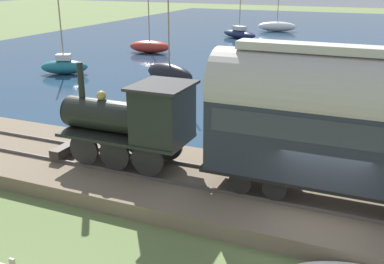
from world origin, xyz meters
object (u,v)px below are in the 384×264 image
Objects in this scene: sailboat_navy at (239,33)px; sailboat_black at (169,73)px; rowboat_off_pier at (107,119)px; passenger_coach at (353,120)px; rowboat_mid_harbor at (317,144)px; rowboat_far_out at (259,107)px; sailboat_red at (150,46)px; steam_locomotive at (135,118)px; sailboat_white at (277,26)px; sailboat_teal at (64,66)px.

sailboat_black reaches higher than sailboat_navy.
sailboat_black is (-24.71, -2.68, 0.20)m from sailboat_navy.
passenger_coach is at bearing -73.69° from rowboat_off_pier.
rowboat_off_pier is 1.11× the size of rowboat_mid_harbor.
sailboat_black is 8.50m from rowboat_far_out.
rowboat_mid_harbor is at bearing -144.26° from sailboat_red.
passenger_coach is 12.36m from rowboat_far_out.
steam_locomotive is 40.15m from sailboat_navy.
sailboat_red reaches higher than rowboat_far_out.
rowboat_far_out is at bearing -96.73° from sailboat_black.
steam_locomotive is at bearing 140.15° from rowboat_far_out.
sailboat_white is (8.39, -2.63, 0.10)m from sailboat_navy.
passenger_coach is 19.68m from sailboat_black.
sailboat_teal is (14.29, 21.92, -2.66)m from passenger_coach.
sailboat_navy is 2.63× the size of rowboat_far_out.
steam_locomotive is 0.83× the size of sailboat_navy.
rowboat_far_out is 8.52m from rowboat_off_pier.
sailboat_navy is 8.79m from sailboat_white.
sailboat_teal reaches higher than rowboat_far_out.
rowboat_off_pier is at bearing -165.55° from sailboat_red.
steam_locomotive is at bearing -98.05° from rowboat_off_pier.
steam_locomotive is at bearing -159.62° from sailboat_teal.
rowboat_off_pier is at bearing 66.47° from passenger_coach.
sailboat_red is 2.26× the size of rowboat_far_out.
rowboat_far_out is 6.12m from rowboat_mid_harbor.
sailboat_navy is 0.92× the size of sailboat_teal.
sailboat_black is 1.32× the size of sailboat_teal.
sailboat_black is at bearing 45.43° from rowboat_off_pier.
sailboat_white is 2.77× the size of rowboat_mid_harbor.
steam_locomotive is 0.77× the size of sailboat_teal.
passenger_coach reaches higher than steam_locomotive.
passenger_coach is 1.27× the size of sailboat_teal.
sailboat_white reaches higher than passenger_coach.
rowboat_mid_harbor is (-4.74, -3.87, 0.05)m from rowboat_far_out.
steam_locomotive is 2.33× the size of rowboat_off_pier.
rowboat_off_pier is (-20.34, -8.44, -0.38)m from sailboat_red.
sailboat_black is (14.52, 13.04, -2.53)m from passenger_coach.
sailboat_navy is 34.13m from rowboat_off_pier.
sailboat_teal is at bearing -164.01° from sailboat_navy.
sailboat_white is 37.77m from rowboat_far_out.
sailboat_navy is at bearing 151.95° from sailboat_white.
rowboat_off_pier is at bearing 98.88° from rowboat_far_out.
sailboat_black is 13.43m from sailboat_red.
steam_locomotive is 15.68m from sailboat_black.
rowboat_far_out is (-28.60, -10.22, -0.37)m from sailboat_navy.
rowboat_off_pier is at bearing 170.65° from sailboat_white.
sailboat_white is at bearing 15.37° from passenger_coach.
sailboat_red is at bearing -31.90° from sailboat_teal.
sailboat_black reaches higher than steam_locomotive.
rowboat_far_out is at bearing -127.74° from sailboat_teal.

